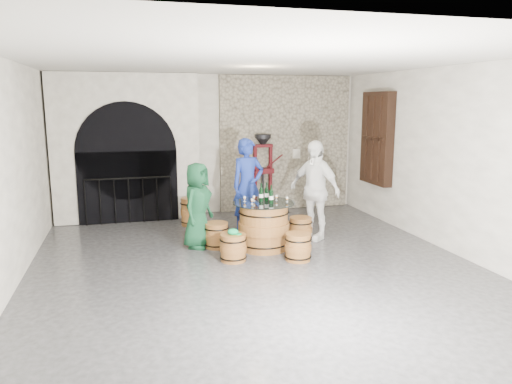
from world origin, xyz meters
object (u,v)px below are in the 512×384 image
object	(u,v)px
barrel_stool_left	(217,235)
side_barrel	(191,212)
person_green	(198,205)
barrel_stool_far	(252,225)
barrel_stool_right	(300,229)
person_blue	(248,186)
corking_press	(263,167)
person_white	(314,190)
wine_bottle_center	(271,196)
wine_bottle_left	(261,194)
barrel_stool_near_right	(298,247)
barrel_stool_near_left	(233,248)
wine_bottle_right	(267,193)
barrel_table	(264,226)

from	to	relation	value
barrel_stool_left	side_barrel	xyz separation A→B (m)	(-0.24, 1.71, 0.07)
person_green	barrel_stool_far	bearing A→B (deg)	-31.49
barrel_stool_right	barrel_stool_left	bearing A→B (deg)	179.95
person_blue	side_barrel	bearing A→B (deg)	131.33
side_barrel	corking_press	xyz separation A→B (m)	(1.81, 0.80, 0.78)
person_green	person_white	xyz separation A→B (m)	(2.22, -0.01, 0.17)
barrel_stool_left	person_blue	size ratio (longest dim) A/B	0.24
person_white	wine_bottle_center	xyz separation A→B (m)	(-1.01, -0.52, 0.03)
corking_press	wine_bottle_left	bearing A→B (deg)	-113.80
barrel_stool_near_right	corking_press	size ratio (longest dim) A/B	0.25
person_green	person_white	distance (m)	2.23
person_white	corking_press	xyz separation A→B (m)	(-0.33, 2.40, 0.13)
barrel_stool_far	person_white	distance (m)	1.39
barrel_stool_far	barrel_stool_right	distance (m)	0.97
person_white	wine_bottle_center	bearing A→B (deg)	-94.47
person_green	wine_bottle_center	xyz separation A→B (m)	(1.21, -0.52, 0.21)
person_blue	side_barrel	size ratio (longest dim) A/B	3.17
wine_bottle_center	barrel_stool_left	bearing A→B (deg)	155.40
corking_press	side_barrel	bearing A→B (deg)	-163.58
barrel_stool_right	wine_bottle_left	world-z (taller)	wine_bottle_left
corking_press	wine_bottle_center	bearing A→B (deg)	-110.42
side_barrel	barrel_stool_near_left	bearing A→B (deg)	-81.73
barrel_stool_left	barrel_stool_far	xyz separation A→B (m)	(0.81, 0.56, 0.00)
barrel_stool_near_left	wine_bottle_center	distance (m)	1.15
person_blue	wine_bottle_right	xyz separation A→B (m)	(0.08, -1.08, 0.04)
person_blue	corking_press	size ratio (longest dim) A/B	1.02
barrel_stool_near_right	person_green	distance (m)	1.97
barrel_stool_right	person_white	world-z (taller)	person_white
person_green	side_barrel	xyz separation A→B (m)	(0.08, 1.60, -0.48)
person_blue	wine_bottle_center	bearing A→B (deg)	-98.42
barrel_stool_near_right	barrel_stool_far	bearing A→B (deg)	102.67
person_white	side_barrel	xyz separation A→B (m)	(-2.15, 1.60, -0.65)
barrel_table	barrel_stool_right	world-z (taller)	barrel_table
wine_bottle_right	person_blue	bearing A→B (deg)	94.20
person_green	person_blue	distance (m)	1.40
barrel_stool_far	person_green	size ratio (longest dim) A/B	0.30
person_green	person_white	bearing A→B (deg)	-53.48
wine_bottle_right	barrel_stool_near_right	bearing A→B (deg)	-72.78
person_white	wine_bottle_center	size ratio (longest dim) A/B	5.81
person_green	wine_bottle_right	size ratio (longest dim) A/B	4.74
corking_press	barrel_table	bearing A→B (deg)	-112.85
barrel_stool_right	person_white	size ratio (longest dim) A/B	0.24
barrel_table	person_white	bearing A→B (deg)	19.65
wine_bottle_center	person_blue	bearing A→B (deg)	93.61
barrel_stool_near_left	wine_bottle_center	size ratio (longest dim) A/B	1.41
person_green	side_barrel	size ratio (longest dim) A/B	2.59
person_green	corking_press	world-z (taller)	corking_press
barrel_table	wine_bottle_right	size ratio (longest dim) A/B	3.40
barrel_stool_right	wine_bottle_left	xyz separation A→B (m)	(-0.82, -0.19, 0.75)
wine_bottle_left	wine_bottle_center	size ratio (longest dim) A/B	1.00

